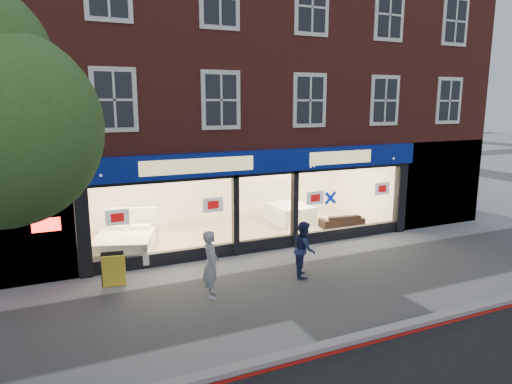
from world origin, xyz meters
TOP-DOWN VIEW (x-y plane):
  - ground at (0.00, 0.00)m, footprint 120.00×120.00m
  - kerb_line at (0.00, -3.10)m, footprint 60.00×0.10m
  - kerb_stone at (0.00, -2.90)m, footprint 60.00×0.25m
  - showroom_floor at (0.00, 5.25)m, footprint 11.00×4.50m
  - building at (-0.02, 6.93)m, footprint 19.00×8.26m
  - display_bed at (-4.26, 4.33)m, footprint 2.41×2.65m
  - bedside_table at (-4.40, 5.33)m, footprint 0.57×0.57m
  - mattress_stack at (2.24, 5.53)m, footprint 1.43×1.80m
  - sofa at (3.70, 4.12)m, footprint 1.74×0.87m
  - a_board at (-4.90, 2.00)m, footprint 0.65×0.47m
  - pedestrian_grey at (-2.78, 0.36)m, footprint 0.54×0.70m
  - pedestrian_blue at (-0.00, 0.62)m, footprint 0.84×0.93m

SIDE VIEW (x-z plane):
  - ground at x=0.00m, z-range 0.00..0.00m
  - kerb_line at x=0.00m, z-range 0.00..0.01m
  - showroom_floor at x=0.00m, z-range 0.00..0.10m
  - kerb_stone at x=0.00m, z-range 0.00..0.12m
  - sofa at x=3.70m, z-range 0.10..0.59m
  - bedside_table at x=-4.40m, z-range 0.10..0.65m
  - display_bed at x=-4.26m, z-range -0.17..1.07m
  - mattress_stack at x=2.24m, z-range 0.10..0.80m
  - a_board at x=-4.90m, z-range 0.00..0.91m
  - pedestrian_blue at x=0.00m, z-range 0.00..1.55m
  - pedestrian_grey at x=-2.78m, z-range 0.00..1.69m
  - building at x=-0.02m, z-range 1.52..11.82m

